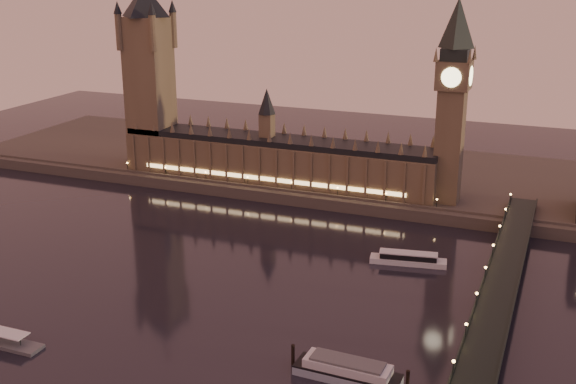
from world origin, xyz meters
name	(u,v)px	position (x,y,z in m)	size (l,w,h in m)	color
ground	(253,289)	(0.00, 0.00, 0.00)	(700.00, 700.00, 0.00)	black
far_embankment	(417,179)	(30.00, 165.00, 3.00)	(560.00, 130.00, 6.00)	#423D35
palace_of_westminster	(277,154)	(-40.12, 120.99, 21.71)	(180.00, 26.62, 52.00)	brown
victoria_tower	(149,67)	(-120.00, 121.00, 65.79)	(31.68, 31.68, 118.00)	brown
big_ben	(453,89)	(53.99, 120.99, 63.95)	(17.68, 17.68, 104.00)	brown
westminster_bridge	(491,318)	(91.61, 0.00, 5.52)	(13.20, 260.00, 15.30)	black
cruise_boat_a	(408,259)	(51.42, 48.03, 2.29)	(33.22, 12.35, 5.20)	silver
moored_barge	(347,371)	(53.91, -47.51, 3.01)	(38.89, 10.61, 7.13)	#9BB0C5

